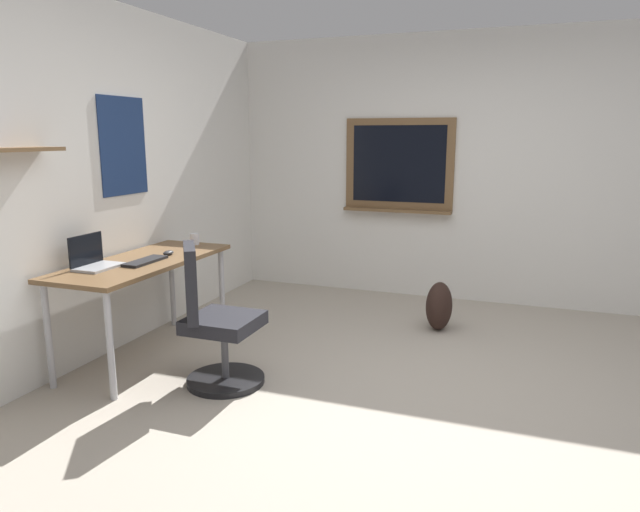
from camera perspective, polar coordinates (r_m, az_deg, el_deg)
ground_plane at (r=3.82m, az=9.96°, el=-13.69°), size 5.20×5.20×0.00m
wall_back at (r=4.56m, az=-21.46°, el=6.86°), size 5.00×0.30×2.60m
wall_right at (r=5.89m, az=14.58°, el=8.21°), size 0.22×5.00×2.60m
desk at (r=4.42m, az=-16.99°, el=-1.29°), size 1.50×0.61×0.74m
office_chair at (r=3.88m, az=-10.39°, el=-6.76°), size 0.56×0.57×0.95m
laptop at (r=4.23m, az=-21.41°, el=-0.37°), size 0.31×0.21×0.23m
keyboard at (r=4.30m, az=-16.84°, el=-0.49°), size 0.37×0.13×0.02m
computer_mouse at (r=4.52m, az=-14.72°, el=0.31°), size 0.10×0.06×0.03m
coffee_mug at (r=4.90m, az=-12.27°, el=1.65°), size 0.08×0.08×0.09m
backpack at (r=5.04m, az=11.65°, el=-4.86°), size 0.32×0.22×0.42m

